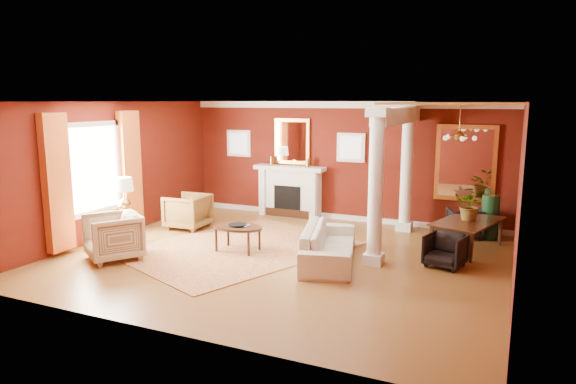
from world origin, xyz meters
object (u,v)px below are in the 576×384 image
at_px(armchair_stripe, 113,235).
at_px(dining_table, 469,227).
at_px(coffee_table, 238,228).
at_px(armchair_leopard, 188,210).
at_px(side_table, 124,200).
at_px(sofa, 329,238).

height_order(armchair_stripe, dining_table, armchair_stripe).
distance_m(coffee_table, dining_table, 4.54).
xyz_separation_m(armchair_stripe, coffee_table, (1.85, 1.39, -0.01)).
height_order(armchair_leopard, side_table, side_table).
relative_size(armchair_leopard, coffee_table, 0.87).
relative_size(coffee_table, side_table, 0.74).
relative_size(sofa, armchair_leopard, 2.55).
xyz_separation_m(armchair_leopard, coffee_table, (1.97, -1.13, 0.03)).
bearing_deg(sofa, coffee_table, 78.13).
height_order(armchair_leopard, coffee_table, armchair_leopard).
bearing_deg(sofa, armchair_leopard, 59.69).
xyz_separation_m(armchair_leopard, armchair_stripe, (0.12, -2.53, 0.03)).
bearing_deg(armchair_leopard, side_table, -16.42).
relative_size(armchair_stripe, dining_table, 0.56).
relative_size(sofa, armchair_stripe, 2.38).
distance_m(sofa, side_table, 4.31).
distance_m(sofa, armchair_stripe, 3.99).
xyz_separation_m(sofa, coffee_table, (-1.85, -0.11, 0.03)).
xyz_separation_m(sofa, armchair_stripe, (-3.70, -1.50, 0.03)).
relative_size(sofa, coffee_table, 2.22).
distance_m(coffee_table, side_table, 2.48).
height_order(side_table, dining_table, side_table).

